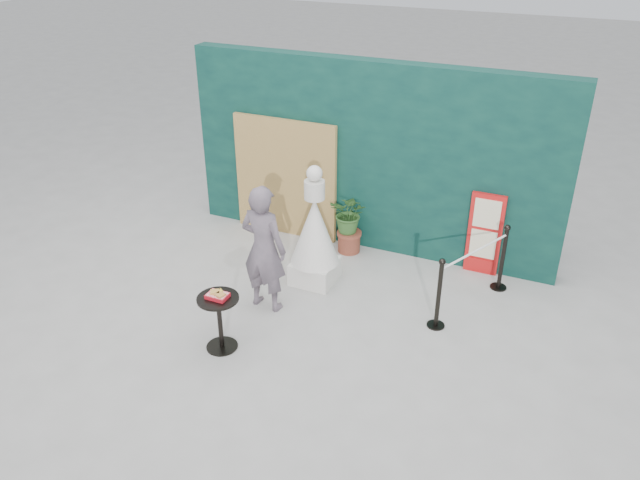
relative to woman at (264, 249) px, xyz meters
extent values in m
plane|color=#ADAAA5|center=(0.66, -0.83, -0.91)|extent=(60.00, 60.00, 0.00)
cube|color=black|center=(0.66, 2.32, 0.59)|extent=(6.00, 0.30, 3.00)
cube|color=tan|center=(-0.74, 2.11, 0.09)|extent=(1.80, 0.08, 2.00)
imported|color=#685965|center=(0.00, 0.00, 0.00)|extent=(0.69, 0.48, 1.82)
cube|color=red|center=(2.56, 2.13, -0.26)|extent=(0.50, 0.06, 1.30)
cube|color=beige|center=(2.56, 2.10, 0.09)|extent=(0.38, 0.02, 0.45)
cube|color=beige|center=(2.56, 2.10, -0.41)|extent=(0.38, 0.02, 0.45)
cube|color=red|center=(2.56, 2.10, -0.76)|extent=(0.38, 0.02, 0.18)
cube|color=silver|center=(0.35, 0.88, -0.74)|extent=(0.62, 0.62, 0.34)
cone|color=silver|center=(0.35, 0.88, -0.07)|extent=(0.72, 0.72, 1.01)
cylinder|color=silver|center=(0.35, 0.88, 0.57)|extent=(0.29, 0.29, 0.27)
sphere|color=white|center=(0.35, 0.88, 0.81)|extent=(0.22, 0.22, 0.22)
cylinder|color=black|center=(-0.07, -1.06, -0.90)|extent=(0.40, 0.40, 0.02)
cylinder|color=black|center=(-0.07, -1.06, -0.55)|extent=(0.06, 0.06, 0.72)
cylinder|color=black|center=(-0.07, -1.06, -0.18)|extent=(0.52, 0.52, 0.03)
cube|color=red|center=(-0.07, -1.06, -0.14)|extent=(0.26, 0.19, 0.05)
cube|color=#F32039|center=(-0.07, -1.06, -0.11)|extent=(0.24, 0.17, 0.00)
cube|color=#DE9851|center=(-0.11, -1.05, -0.09)|extent=(0.15, 0.14, 0.02)
cube|color=gold|center=(-0.02, -1.08, -0.09)|extent=(0.13, 0.13, 0.02)
cone|color=yellow|center=(-0.05, -1.01, -0.08)|extent=(0.06, 0.06, 0.06)
cylinder|color=brown|center=(0.48, 1.93, -0.76)|extent=(0.36, 0.36, 0.30)
cylinder|color=brown|center=(0.48, 1.93, -0.59)|extent=(0.40, 0.40, 0.05)
imported|color=#315C27|center=(0.48, 1.93, -0.24)|extent=(0.59, 0.51, 0.65)
cylinder|color=black|center=(2.30, 0.49, -0.90)|extent=(0.24, 0.24, 0.02)
cylinder|color=black|center=(2.30, 0.49, -0.43)|extent=(0.06, 0.06, 0.96)
sphere|color=black|center=(2.30, 0.49, 0.08)|extent=(0.09, 0.09, 0.09)
cylinder|color=black|center=(2.90, 1.79, -0.90)|extent=(0.24, 0.24, 0.02)
cylinder|color=black|center=(2.90, 1.79, -0.43)|extent=(0.06, 0.06, 0.96)
sphere|color=black|center=(2.90, 1.79, 0.08)|extent=(0.09, 0.09, 0.09)
cylinder|color=white|center=(2.60, 1.14, -0.03)|extent=(0.63, 1.31, 0.03)
camera|label=1|loc=(3.65, -6.36, 4.04)|focal=35.00mm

